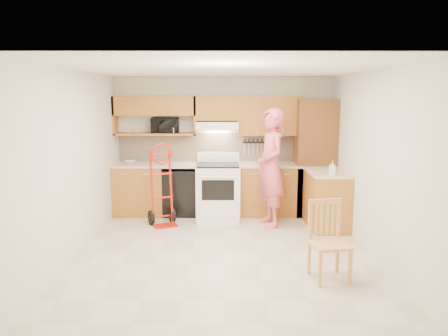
{
  "coord_description": "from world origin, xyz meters",
  "views": [
    {
      "loc": [
        -0.01,
        -5.77,
        2.14
      ],
      "look_at": [
        0.0,
        0.5,
        1.1
      ],
      "focal_mm": 34.46,
      "sensor_mm": 36.0,
      "label": 1
    }
  ],
  "objects_px": {
    "person": "(271,168)",
    "hand_truck": "(163,189)",
    "microwave": "(165,125)",
    "range": "(218,186)",
    "dining_chair": "(330,242)"
  },
  "relations": [
    {
      "from": "microwave",
      "to": "person",
      "type": "height_order",
      "value": "person"
    },
    {
      "from": "person",
      "to": "microwave",
      "type": "bearing_deg",
      "value": -128.54
    },
    {
      "from": "person",
      "to": "hand_truck",
      "type": "relative_size",
      "value": 1.57
    },
    {
      "from": "person",
      "to": "hand_truck",
      "type": "distance_m",
      "value": 1.83
    },
    {
      "from": "range",
      "to": "dining_chair",
      "type": "xyz_separation_m",
      "value": [
        1.34,
        -2.67,
        -0.1
      ]
    },
    {
      "from": "person",
      "to": "hand_truck",
      "type": "bearing_deg",
      "value": -104.14
    },
    {
      "from": "hand_truck",
      "to": "dining_chair",
      "type": "xyz_separation_m",
      "value": [
        2.26,
        -2.2,
        -0.16
      ]
    },
    {
      "from": "person",
      "to": "dining_chair",
      "type": "relative_size",
      "value": 2.1
    },
    {
      "from": "microwave",
      "to": "person",
      "type": "xyz_separation_m",
      "value": [
        1.85,
        -0.86,
        -0.65
      ]
    },
    {
      "from": "microwave",
      "to": "range",
      "type": "height_order",
      "value": "microwave"
    },
    {
      "from": "range",
      "to": "hand_truck",
      "type": "xyz_separation_m",
      "value": [
        -0.92,
        -0.47,
        0.06
      ]
    },
    {
      "from": "range",
      "to": "dining_chair",
      "type": "distance_m",
      "value": 2.99
    },
    {
      "from": "microwave",
      "to": "hand_truck",
      "type": "relative_size",
      "value": 0.4
    },
    {
      "from": "microwave",
      "to": "dining_chair",
      "type": "bearing_deg",
      "value": -55.55
    },
    {
      "from": "range",
      "to": "hand_truck",
      "type": "height_order",
      "value": "hand_truck"
    }
  ]
}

